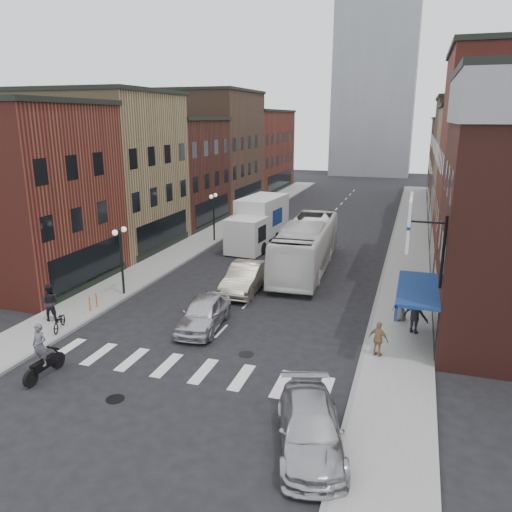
{
  "coord_description": "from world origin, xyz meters",
  "views": [
    {
      "loc": [
        8.66,
        -20.2,
        10.23
      ],
      "look_at": [
        0.3,
        5.72,
        2.66
      ],
      "focal_mm": 35.0,
      "sensor_mm": 36.0,
      "label": 1
    }
  ],
  "objects": [
    {
      "name": "ped_left_solo",
      "position": [
        -8.73,
        -0.68,
        1.13
      ],
      "size": [
        1.05,
        0.76,
        1.95
      ],
      "primitive_type": "imported",
      "rotation": [
        0.0,
        0.0,
        3.39
      ],
      "color": "black",
      "rests_on": "sidewalk_left"
    },
    {
      "name": "ped_right_a",
      "position": [
        9.11,
        3.45,
        1.13
      ],
      "size": [
        1.42,
        1.1,
        1.97
      ],
      "primitive_type": "imported",
      "rotation": [
        0.0,
        0.0,
        2.71
      ],
      "color": "black",
      "rests_on": "sidewalk_right"
    },
    {
      "name": "bldg_left_near",
      "position": [
        -14.99,
        4.5,
        5.65
      ],
      "size": [
        10.3,
        9.2,
        11.3
      ],
      "color": "maroon",
      "rests_on": "ground"
    },
    {
      "name": "ped_right_b",
      "position": [
        7.63,
        0.38,
        0.94
      ],
      "size": [
        1.04,
        0.81,
        1.58
      ],
      "primitive_type": "imported",
      "rotation": [
        0.0,
        0.0,
        2.7
      ],
      "color": "#9A744E",
      "rests_on": "sidewalk_right"
    },
    {
      "name": "motorcycle_rider",
      "position": [
        -5.16,
        -5.48,
        1.1
      ],
      "size": [
        0.66,
        2.32,
        2.36
      ],
      "rotation": [
        0.0,
        0.0,
        -0.03
      ],
      "color": "black",
      "rests_on": "ground"
    },
    {
      "name": "sedan_left_far",
      "position": [
        -0.8,
        7.03,
        0.86
      ],
      "size": [
        1.99,
        5.26,
        1.71
      ],
      "primitive_type": "imported",
      "rotation": [
        0.0,
        0.0,
        0.03
      ],
      "color": "#C0B69C",
      "rests_on": "ground"
    },
    {
      "name": "bldg_right_far_b",
      "position": [
        14.99,
        49.0,
        5.15
      ],
      "size": [
        10.3,
        16.2,
        10.3
      ],
      "color": "#441E18",
      "rests_on": "ground"
    },
    {
      "name": "streetlamp_near",
      "position": [
        -7.4,
        4.0,
        2.91
      ],
      "size": [
        0.32,
        1.22,
        4.11
      ],
      "color": "black",
      "rests_on": "ground"
    },
    {
      "name": "parked_bicycle",
      "position": [
        -7.5,
        -1.56,
        0.58
      ],
      "size": [
        1.15,
        1.74,
        0.87
      ],
      "primitive_type": "imported",
      "rotation": [
        0.0,
        0.0,
        0.38
      ],
      "color": "black",
      "rests_on": "sidewalk_left"
    },
    {
      "name": "bldg_left_mid_a",
      "position": [
        -14.99,
        14.0,
        6.15
      ],
      "size": [
        10.3,
        10.2,
        12.3
      ],
      "color": "olive",
      "rests_on": "ground"
    },
    {
      "name": "transit_bus",
      "position": [
        1.75,
        12.53,
        1.72
      ],
      "size": [
        3.46,
        12.46,
        3.44
      ],
      "primitive_type": "imported",
      "rotation": [
        0.0,
        0.0,
        0.05
      ],
      "color": "white",
      "rests_on": "ground"
    },
    {
      "name": "bldg_left_mid_b",
      "position": [
        -14.99,
        24.0,
        5.15
      ],
      "size": [
        10.3,
        10.2,
        10.3
      ],
      "color": "#441E18",
      "rests_on": "ground"
    },
    {
      "name": "ped_right_c",
      "position": [
        8.39,
        4.84,
        0.95
      ],
      "size": [
        0.9,
        0.72,
        1.61
      ],
      "primitive_type": "imported",
      "rotation": [
        0.0,
        0.0,
        3.45
      ],
      "color": "slate",
      "rests_on": "sidewalk_right"
    },
    {
      "name": "curb_car",
      "position": [
        6.07,
        -6.59,
        0.72
      ],
      "size": [
        3.35,
        5.34,
        1.44
      ],
      "primitive_type": "imported",
      "rotation": [
        0.0,
        0.0,
        0.29
      ],
      "color": "#A9A9AD",
      "rests_on": "ground"
    },
    {
      "name": "bike_rack",
      "position": [
        -7.6,
        1.3,
        0.55
      ],
      "size": [
        0.08,
        0.68,
        0.8
      ],
      "color": "#D8590C",
      "rests_on": "sidewalk_left"
    },
    {
      "name": "streetlamp_far",
      "position": [
        -7.4,
        18.0,
        2.91
      ],
      "size": [
        0.32,
        1.22,
        4.11
      ],
      "color": "black",
      "rests_on": "ground"
    },
    {
      "name": "bldg_right_far_a",
      "position": [
        14.99,
        35.0,
        6.15
      ],
      "size": [
        10.3,
        12.2,
        12.3
      ],
      "color": "brown",
      "rests_on": "ground"
    },
    {
      "name": "awning_blue",
      "position": [
        8.93,
        2.5,
        2.63
      ],
      "size": [
        1.8,
        5.0,
        0.78
      ],
      "color": "navy",
      "rests_on": "ground"
    },
    {
      "name": "box_truck",
      "position": [
        -3.53,
        18.12,
        1.91
      ],
      "size": [
        3.23,
        9.07,
        3.86
      ],
      "rotation": [
        0.0,
        0.0,
        -0.09
      ],
      "color": "silver",
      "rests_on": "ground"
    },
    {
      "name": "sidewalk_left",
      "position": [
        -8.5,
        22.0,
        0.07
      ],
      "size": [
        3.0,
        74.0,
        0.15
      ],
      "primitive_type": "cube",
      "color": "gray",
      "rests_on": "ground"
    },
    {
      "name": "bldg_left_far_b",
      "position": [
        -14.99,
        49.0,
        5.65
      ],
      "size": [
        10.3,
        16.2,
        11.3
      ],
      "color": "maroon",
      "rests_on": "ground"
    },
    {
      "name": "curb_left",
      "position": [
        -7.0,
        22.0,
        0.0
      ],
      "size": [
        0.2,
        74.0,
        0.16
      ],
      "primitive_type": "cube",
      "color": "gray",
      "rests_on": "ground"
    },
    {
      "name": "crosswalk_stripes",
      "position": [
        0.0,
        -3.0,
        0.0
      ],
      "size": [
        12.0,
        2.2,
        0.01
      ],
      "primitive_type": "cube",
      "color": "silver",
      "rests_on": "ground"
    },
    {
      "name": "billboard_sign",
      "position": [
        8.59,
        0.5,
        6.13
      ],
      "size": [
        1.52,
        3.0,
        3.7
      ],
      "color": "black",
      "rests_on": "ground"
    },
    {
      "name": "ground",
      "position": [
        0.0,
        0.0,
        0.0
      ],
      "size": [
        160.0,
        160.0,
        0.0
      ],
      "primitive_type": "plane",
      "color": "black",
      "rests_on": "ground"
    },
    {
      "name": "curb_right",
      "position": [
        7.0,
        22.0,
        0.0
      ],
      "size": [
        0.2,
        74.0,
        0.16
      ],
      "primitive_type": "cube",
      "color": "gray",
      "rests_on": "ground"
    },
    {
      "name": "distant_tower",
      "position": [
        0.0,
        78.0,
        25.0
      ],
      "size": [
        14.0,
        14.0,
        50.0
      ],
      "primitive_type": "cube",
      "color": "#9399A0",
      "rests_on": "ground"
    },
    {
      "name": "bldg_left_far_a",
      "position": [
        -14.99,
        35.0,
        6.65
      ],
      "size": [
        10.3,
        12.2,
        13.3
      ],
      "color": "brown",
      "rests_on": "ground"
    },
    {
      "name": "sedan_left_near",
      "position": [
        -0.99,
        1.16,
        0.79
      ],
      "size": [
        2.29,
        4.81,
        1.59
      ],
      "primitive_type": "imported",
      "rotation": [
        0.0,
        0.0,
        0.09
      ],
      "color": "silver",
      "rests_on": "ground"
    },
    {
      "name": "bldg_right_mid_b",
      "position": [
        14.99,
        24.0,
        5.65
      ],
      "size": [
        10.3,
        10.2,
        11.3
      ],
      "color": "olive",
      "rests_on": "ground"
    },
    {
      "name": "sidewalk_right",
      "position": [
        8.5,
        22.0,
        0.07
      ],
      "size": [
        3.0,
        74.0,
        0.15
      ],
      "primitive_type": "cube",
      "color": "gray",
      "rests_on": "ground"
    }
  ]
}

